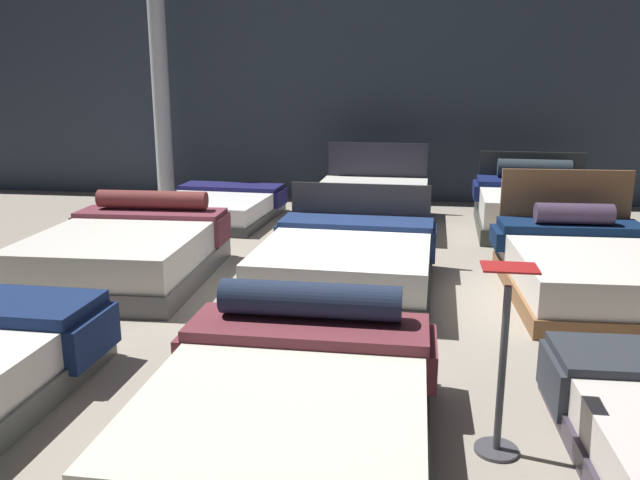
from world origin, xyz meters
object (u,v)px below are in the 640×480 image
object	(u,v)px
bed_8	(538,208)
price_sign	(501,383)
bed_5	(588,269)
support_pillar	(161,94)
bed_1	(290,407)
bed_3	(126,253)
bed_4	(348,264)
bed_6	(218,207)
bed_7	(370,206)

from	to	relation	value
bed_8	price_sign	size ratio (longest dim) A/B	1.94
bed_8	bed_5	bearing A→B (deg)	-88.05
bed_5	support_pillar	xyz separation A→B (m)	(-5.75, 4.08, 1.49)
price_sign	bed_8	bearing A→B (deg)	78.50
bed_1	bed_3	distance (m)	3.59
price_sign	support_pillar	xyz separation A→B (m)	(-4.63, 6.91, 1.34)
bed_4	support_pillar	xyz separation A→B (m)	(-3.51, 4.23, 1.49)
bed_6	bed_8	world-z (taller)	bed_8
bed_3	bed_6	size ratio (longest dim) A/B	1.08
bed_1	bed_6	world-z (taller)	bed_1
bed_3	support_pillar	size ratio (longest dim) A/B	0.62
bed_4	bed_5	xyz separation A→B (m)	(2.24, 0.15, 0.00)
price_sign	support_pillar	bearing A→B (deg)	123.83
bed_1	price_sign	world-z (taller)	price_sign
bed_1	bed_6	xyz separation A→B (m)	(-2.20, 5.70, -0.05)
support_pillar	price_sign	bearing A→B (deg)	-56.17
price_sign	support_pillar	size ratio (longest dim) A/B	0.30
bed_4	bed_5	distance (m)	2.24
bed_3	bed_5	distance (m)	4.50
bed_3	bed_7	bearing A→B (deg)	49.70
bed_7	support_pillar	distance (m)	4.05
bed_3	price_sign	world-z (taller)	price_sign
bed_6	bed_8	distance (m)	4.47
support_pillar	bed_5	bearing A→B (deg)	-35.35
bed_4	support_pillar	world-z (taller)	support_pillar
price_sign	support_pillar	world-z (taller)	support_pillar
bed_7	support_pillar	size ratio (longest dim) A/B	0.62
bed_4	support_pillar	bearing A→B (deg)	131.50
bed_5	bed_8	world-z (taller)	bed_5
bed_1	bed_3	size ratio (longest dim) A/B	0.90
bed_5	support_pillar	size ratio (longest dim) A/B	0.63
bed_3	bed_7	size ratio (longest dim) A/B	1.00
bed_7	price_sign	world-z (taller)	same
bed_3	bed_4	world-z (taller)	bed_4
support_pillar	bed_1	bearing A→B (deg)	-63.50
bed_4	price_sign	world-z (taller)	price_sign
bed_3	bed_4	xyz separation A→B (m)	(2.25, -0.00, -0.01)
price_sign	bed_6	bearing A→B (deg)	120.80
bed_3	bed_6	world-z (taller)	bed_3
bed_4	bed_7	bearing A→B (deg)	91.70
bed_1	bed_5	distance (m)	3.71
bed_3	support_pillar	xyz separation A→B (m)	(-1.26, 4.23, 1.48)
bed_5	support_pillar	world-z (taller)	support_pillar
bed_3	price_sign	distance (m)	4.31
price_sign	bed_1	bearing A→B (deg)	-173.74
bed_1	bed_6	distance (m)	6.11
bed_4	bed_7	size ratio (longest dim) A/B	0.97
support_pillar	bed_3	bearing A→B (deg)	-73.39
bed_1	bed_7	world-z (taller)	bed_7
bed_3	bed_7	world-z (taller)	bed_7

